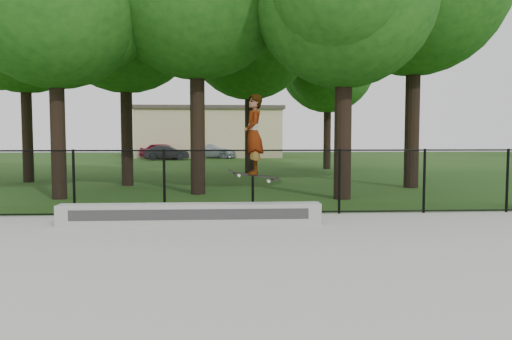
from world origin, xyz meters
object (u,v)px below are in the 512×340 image
object	(u,v)px
grind_ledge	(191,214)
skater_airborne	(254,136)
car_b	(167,153)
car_a	(163,151)
car_c	(211,151)

from	to	relation	value
grind_ledge	skater_airborne	distance (m)	2.03
car_b	car_a	bearing A→B (deg)	12.59
car_b	skater_airborne	world-z (taller)	skater_airborne
car_b	car_c	size ratio (longest dim) A/B	0.78
car_a	skater_airborne	xyz separation A→B (m)	(5.53, -29.82, 1.23)
car_a	car_b	world-z (taller)	car_a
car_a	car_b	xyz separation A→B (m)	(0.54, -1.93, -0.08)
grind_ledge	skater_airborne	bearing A→B (deg)	-1.36
car_a	car_c	distance (m)	3.90
grind_ledge	car_c	bearing A→B (deg)	90.88
car_a	car_c	world-z (taller)	car_a
grind_ledge	skater_airborne	size ratio (longest dim) A/B	3.00
grind_ledge	skater_airborne	xyz separation A→B (m)	(1.28, -0.03, 1.58)
car_a	skater_airborne	distance (m)	30.36
car_a	skater_airborne	bearing A→B (deg)	-151.10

